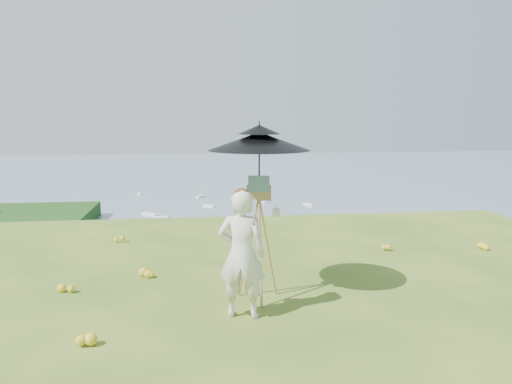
{
  "coord_description": "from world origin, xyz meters",
  "views": [
    {
      "loc": [
        -0.29,
        -4.54,
        2.4
      ],
      "look_at": [
        0.77,
        4.1,
        1.03
      ],
      "focal_mm": 35.0,
      "sensor_mm": 36.0,
      "label": 1
    }
  ],
  "objects": [
    {
      "name": "slope_trees",
      "position": [
        0.0,
        35.0,
        -15.0
      ],
      "size": [
        110.0,
        50.0,
        6.0
      ],
      "primitive_type": null,
      "color": "#194C17",
      "rests_on": "forest_slope"
    },
    {
      "name": "wildflowers",
      "position": [
        0.0,
        0.25,
        0.06
      ],
      "size": [
        10.0,
        10.5,
        0.12
      ],
      "primitive_type": null,
      "color": "gold",
      "rests_on": "ground"
    },
    {
      "name": "painter_cap",
      "position": [
        0.23,
        1.1,
        1.5
      ],
      "size": [
        0.25,
        0.28,
        0.1
      ],
      "primitive_type": null,
      "rotation": [
        0.0,
        0.0,
        -0.18
      ],
      "color": "#C06974",
      "rests_on": "painter"
    },
    {
      "name": "field_easel",
      "position": [
        0.5,
        1.65,
        0.82
      ],
      "size": [
        0.7,
        0.7,
        1.64
      ],
      "primitive_type": null,
      "rotation": [
        0.0,
        0.0,
        -0.13
      ],
      "color": "#A07843",
      "rests_on": "ground"
    },
    {
      "name": "sun_umbrella",
      "position": [
        0.51,
        1.68,
        1.83
      ],
      "size": [
        1.69,
        1.69,
        0.96
      ],
      "primitive_type": null,
      "rotation": [
        0.0,
        0.0,
        -0.4
      ],
      "color": "black",
      "rests_on": "field_easel"
    },
    {
      "name": "ground",
      "position": [
        0.0,
        0.0,
        0.0
      ],
      "size": [
        14.0,
        14.0,
        0.0
      ],
      "primitive_type": "plane",
      "color": "#41631C",
      "rests_on": "ground"
    },
    {
      "name": "harbor_town",
      "position": [
        0.0,
        75.0,
        -29.5
      ],
      "size": [
        110.0,
        22.0,
        5.0
      ],
      "primitive_type": null,
      "color": "silver",
      "rests_on": "shoreline_tier"
    },
    {
      "name": "shoreline_tier",
      "position": [
        0.0,
        75.0,
        -36.0
      ],
      "size": [
        170.0,
        28.0,
        8.0
      ],
      "primitive_type": "cube",
      "color": "gray",
      "rests_on": "bay_water"
    },
    {
      "name": "painter",
      "position": [
        0.23,
        1.1,
        0.77
      ],
      "size": [
        0.63,
        0.49,
        1.54
      ],
      "primitive_type": "imported",
      "rotation": [
        0.0,
        0.0,
        2.9
      ],
      "color": "beige",
      "rests_on": "ground"
    },
    {
      "name": "bay_water",
      "position": [
        0.0,
        240.0,
        -34.0
      ],
      "size": [
        700.0,
        700.0,
        0.0
      ],
      "primitive_type": "plane",
      "color": "#7394A4",
      "rests_on": "ground"
    },
    {
      "name": "moored_boats",
      "position": [
        -12.5,
        161.0,
        -33.65
      ],
      "size": [
        140.0,
        140.0,
        0.7
      ],
      "primitive_type": null,
      "color": "white",
      "rests_on": "bay_water"
    }
  ]
}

